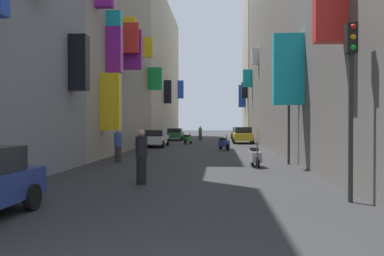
% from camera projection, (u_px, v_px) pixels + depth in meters
% --- Properties ---
extents(ground_plane, '(140.00, 140.00, 0.00)m').
position_uv_depth(ground_plane, '(203.00, 147.00, 33.24)').
color(ground_plane, '#2D2D30').
extents(building_left_mid_a, '(7.01, 5.84, 13.92)m').
position_uv_depth(building_left_mid_a, '(51.00, 33.00, 22.24)').
color(building_left_mid_a, '#9E9384').
rests_on(building_left_mid_a, ground).
extents(building_left_mid_b, '(7.27, 12.69, 18.01)m').
position_uv_depth(building_left_mid_b, '(99.00, 33.00, 31.45)').
color(building_left_mid_b, gray).
rests_on(building_left_mid_b, ground).
extents(building_left_mid_c, '(6.88, 25.84, 16.92)m').
position_uv_depth(building_left_mid_c, '(145.00, 71.00, 50.69)').
color(building_left_mid_c, '#BCB29E').
rests_on(building_left_mid_c, ground).
extents(building_right_mid_a, '(7.02, 30.81, 19.73)m').
position_uv_depth(building_right_mid_a, '(298.00, 30.00, 34.29)').
color(building_right_mid_a, slate).
rests_on(building_right_mid_a, ground).
extents(building_right_mid_c, '(6.94, 12.15, 20.67)m').
position_uv_depth(building_right_mid_c, '(267.00, 63.00, 56.44)').
color(building_right_mid_c, '#9E9384').
rests_on(building_right_mid_c, ground).
extents(parked_car_green, '(1.94, 4.12, 1.33)m').
position_uv_depth(parked_car_green, '(175.00, 134.00, 45.62)').
color(parked_car_green, '#236638').
rests_on(parked_car_green, ground).
extents(parked_car_white, '(1.86, 4.44, 1.37)m').
position_uv_depth(parked_car_white, '(155.00, 138.00, 33.06)').
color(parked_car_white, white).
rests_on(parked_car_white, ground).
extents(parked_car_yellow, '(1.93, 4.17, 1.55)m').
position_uv_depth(parked_car_yellow, '(243.00, 135.00, 38.67)').
color(parked_car_yellow, gold).
rests_on(parked_car_yellow, ground).
extents(parked_car_black, '(2.01, 4.04, 1.46)m').
position_uv_depth(parked_car_black, '(240.00, 133.00, 47.65)').
color(parked_car_black, black).
rests_on(parked_car_black, ground).
extents(scooter_silver, '(0.53, 1.88, 1.13)m').
position_uv_depth(scooter_silver, '(255.00, 156.00, 18.09)').
color(scooter_silver, '#ADADB2').
rests_on(scooter_silver, ground).
extents(scooter_blue, '(0.81, 1.84, 1.13)m').
position_uv_depth(scooter_blue, '(224.00, 144.00, 29.33)').
color(scooter_blue, '#2D4CAD').
rests_on(scooter_blue, ground).
extents(scooter_green, '(0.75, 1.88, 1.13)m').
position_uv_depth(scooter_green, '(188.00, 139.00, 37.42)').
color(scooter_green, '#287F3D').
rests_on(scooter_green, ground).
extents(pedestrian_crossing, '(0.53, 0.53, 1.77)m').
position_uv_depth(pedestrian_crossing, '(141.00, 157.00, 12.98)').
color(pedestrian_crossing, black).
rests_on(pedestrian_crossing, ground).
extents(pedestrian_near_left, '(0.50, 0.50, 1.58)m').
position_uv_depth(pedestrian_near_left, '(200.00, 134.00, 44.36)').
color(pedestrian_near_left, '#323232').
rests_on(pedestrian_near_left, ground).
extents(pedestrian_near_right, '(0.53, 0.53, 1.68)m').
position_uv_depth(pedestrian_near_right, '(118.00, 146.00, 20.15)').
color(pedestrian_near_right, '#333333').
rests_on(pedestrian_near_right, ground).
extents(traffic_light_near_corner, '(0.26, 0.34, 4.33)m').
position_uv_depth(traffic_light_near_corner, '(289.00, 102.00, 19.10)').
color(traffic_light_near_corner, '#2D2D2D').
rests_on(traffic_light_near_corner, ground).
extents(traffic_light_far_corner, '(0.26, 0.34, 4.45)m').
position_uv_depth(traffic_light_far_corner, '(351.00, 81.00, 10.00)').
color(traffic_light_far_corner, '#2D2D2D').
rests_on(traffic_light_far_corner, ground).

